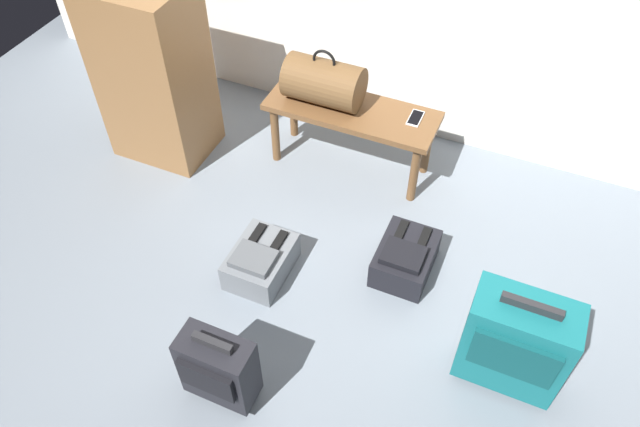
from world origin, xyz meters
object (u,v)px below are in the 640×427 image
Objects in this scene: duffel_bag_brown at (324,82)px; side_cabinet at (153,73)px; suitcase_small_charcoal at (218,368)px; bench at (352,118)px; cell_phone at (415,118)px; suitcase_upright_teal at (515,342)px; backpack_grey at (261,261)px; backpack_dark at (405,258)px.

side_cabinet is at bearing -163.29° from duffel_bag_brown.
side_cabinet is (-1.17, 1.36, 0.31)m from suitcase_small_charcoal.
side_cabinet reaches higher than bench.
duffel_bag_brown is 0.55m from cell_phone.
suitcase_upright_teal is 2.44m from side_cabinet.
side_cabinet is at bearing 146.08° from backpack_grey.
suitcase_small_charcoal is 1.21× the size of backpack_grey.
bench is 0.27m from duffel_bag_brown.
backpack_grey is (-0.48, -1.02, -0.35)m from cell_phone.
suitcase_upright_teal reaches higher than bench.
bench is 0.37m from cell_phone.
bench is 1.59m from suitcase_upright_teal.
suitcase_upright_teal reaches higher than suitcase_small_charcoal.
cell_phone is 0.31× the size of suitcase_small_charcoal.
side_cabinet is (-1.13, -0.29, 0.18)m from bench.
bench is 0.90m from backpack_dark.
suitcase_upright_teal is 1.57× the size of backpack_grey.
backpack_grey is 1.30m from side_cabinet.
bench is 2.63× the size of backpack_grey.
backpack_grey is 0.35× the size of side_cabinet.
suitcase_small_charcoal reaches higher than backpack_dark.
suitcase_small_charcoal is (0.22, -1.65, -0.33)m from duffel_bag_brown.
backpack_dark is at bearing -41.01° from duffel_bag_brown.
duffel_bag_brown is (-0.18, 0.00, 0.20)m from bench.
bench reaches higher than backpack_grey.
suitcase_small_charcoal is (-0.32, -1.70, -0.20)m from cell_phone.
cell_phone is 0.13× the size of side_cabinet.
suitcase_small_charcoal is at bearing -49.36° from side_cabinet.
suitcase_small_charcoal reaches higher than bench.
duffel_bag_brown is 0.74× the size of suitcase_upright_teal.
backpack_dark is (0.57, -0.65, -0.27)m from bench.
cell_phone is 1.53m from side_cabinet.
suitcase_small_charcoal is 0.42× the size of side_cabinet.
duffel_bag_brown is at bearing 16.71° from side_cabinet.
suitcase_upright_teal is 0.54× the size of side_cabinet.
backpack_grey is at bearing -115.13° from cell_phone.
suitcase_upright_teal is at bearing 27.25° from suitcase_small_charcoal.
cell_phone is at bearing 5.90° from duffel_bag_brown.
backpack_dark is at bearing 145.26° from suitcase_upright_teal.
backpack_dark is at bearing -11.97° from side_cabinet.
duffel_bag_brown is at bearing 141.68° from suitcase_upright_teal.
backpack_grey and backpack_dark have the same top height.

